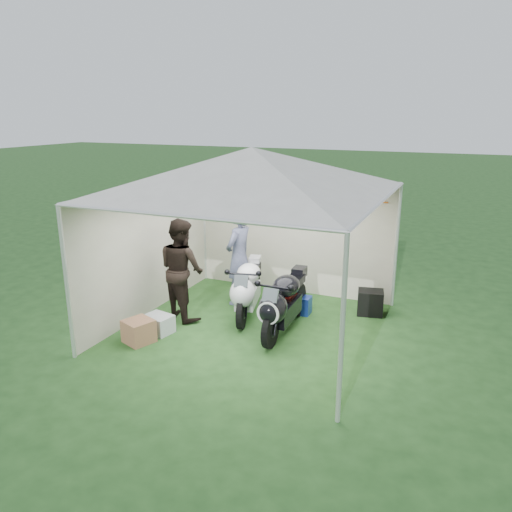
% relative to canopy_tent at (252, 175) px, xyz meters
% --- Properties ---
extents(ground, '(80.00, 80.00, 0.00)m').
position_rel_canopy_tent_xyz_m(ground, '(0.00, -0.03, -2.58)').
color(ground, '#20461A').
rests_on(ground, ground).
extents(canopy_tent, '(5.66, 5.66, 3.00)m').
position_rel_canopy_tent_xyz_m(canopy_tent, '(0.00, 0.00, 0.00)').
color(canopy_tent, silver).
rests_on(canopy_tent, ground).
extents(motorcycle_white, '(0.75, 1.88, 0.94)m').
position_rel_canopy_tent_xyz_m(motorcycle_white, '(-0.30, 0.45, -2.05)').
color(motorcycle_white, black).
rests_on(motorcycle_white, ground).
extents(motorcycle_black, '(0.47, 1.97, 0.97)m').
position_rel_canopy_tent_xyz_m(motorcycle_black, '(0.53, 0.02, -2.03)').
color(motorcycle_black, black).
rests_on(motorcycle_black, ground).
extents(paddock_stand, '(0.44, 0.28, 0.32)m').
position_rel_canopy_tent_xyz_m(paddock_stand, '(0.51, 0.91, -2.41)').
color(paddock_stand, blue).
rests_on(paddock_stand, ground).
extents(person_dark_jacket, '(1.07, 0.97, 1.78)m').
position_rel_canopy_tent_xyz_m(person_dark_jacket, '(-1.32, -0.07, -1.68)').
color(person_dark_jacket, black).
rests_on(person_dark_jacket, ground).
extents(person_blue_jacket, '(0.53, 0.72, 1.84)m').
position_rel_canopy_tent_xyz_m(person_blue_jacket, '(-0.70, 0.95, -1.66)').
color(person_blue_jacket, slate).
rests_on(person_blue_jacket, ground).
extents(equipment_box, '(0.51, 0.44, 0.45)m').
position_rel_canopy_tent_xyz_m(equipment_box, '(1.70, 1.38, -2.35)').
color(equipment_box, black).
rests_on(equipment_box, ground).
extents(crate_0, '(0.51, 0.43, 0.30)m').
position_rel_canopy_tent_xyz_m(crate_0, '(-1.35, -0.79, -2.43)').
color(crate_0, '#B3B9BC').
rests_on(crate_0, ground).
extents(crate_1, '(0.53, 0.53, 0.37)m').
position_rel_canopy_tent_xyz_m(crate_1, '(-1.43, -1.22, -2.39)').
color(crate_1, '#906144').
rests_on(crate_1, ground).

